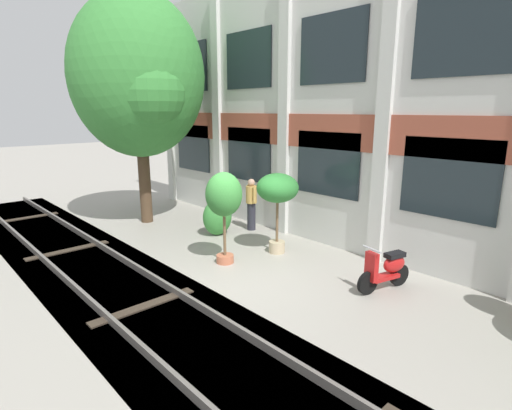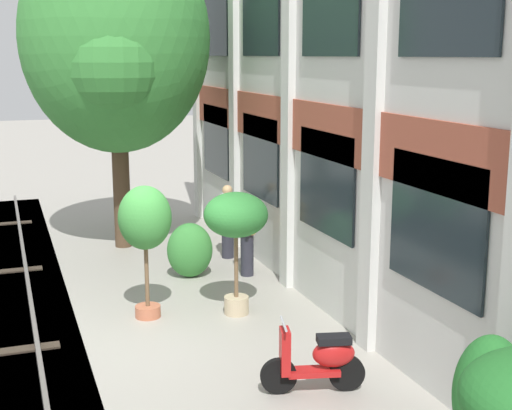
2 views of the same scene
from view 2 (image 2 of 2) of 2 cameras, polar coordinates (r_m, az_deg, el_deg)
The scene contains 9 objects.
ground_plane at distance 11.51m, azimuth -8.88°, elevation -10.29°, with size 80.00×80.00×0.00m, color #9E998E.
apartment_facade at distance 11.76m, azimuth 6.91°, elevation 8.89°, with size 16.14×0.64×7.46m.
broadleaf_tree at distance 16.18m, azimuth -11.16°, elevation 12.55°, with size 4.31×4.11×7.18m.
potted_plant_terracotta_small at distance 11.83m, azimuth -1.62°, elevation -1.23°, with size 1.08×1.08×2.10m.
potted_plant_tall_urn at distance 11.81m, azimuth -8.87°, elevation -1.36°, with size 0.88×0.88×2.25m.
scooter_near_curb at distance 9.51m, azimuth 4.99°, elevation -12.27°, with size 0.60×1.36×0.98m.
resident_by_doorway at distance 14.10m, azimuth -0.72°, elevation -2.29°, with size 0.51×0.34×1.61m.
resident_watching_tracks at distance 15.35m, azimuth -2.29°, elevation -1.13°, with size 0.53×0.34×1.61m.
topiary_hedge at distance 14.16m, azimuth -5.31°, elevation -3.61°, with size 0.90×0.70×1.09m, color #388438.
Camera 2 is at (10.49, -1.93, 4.33)m, focal length 50.00 mm.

